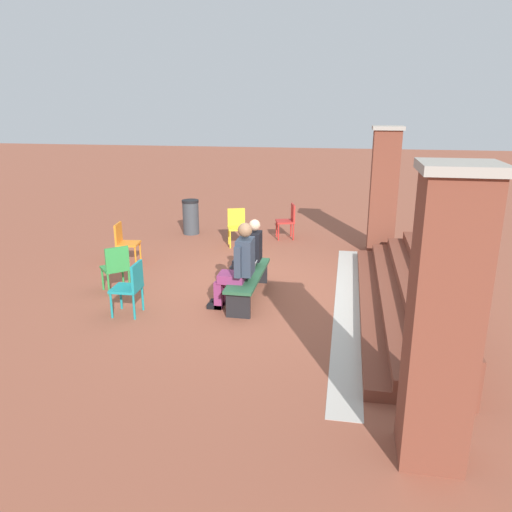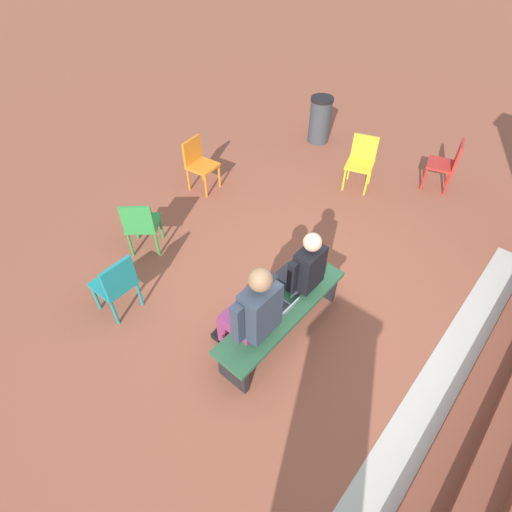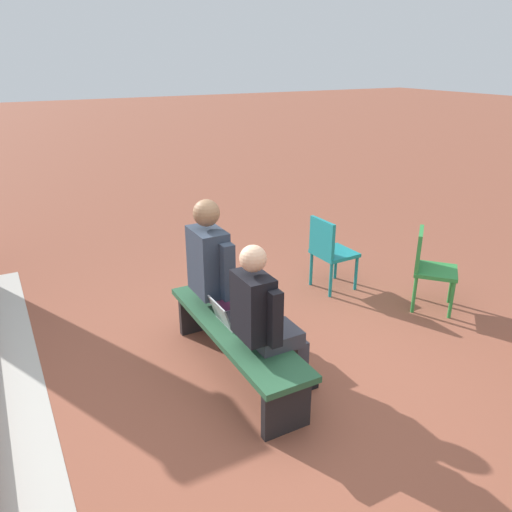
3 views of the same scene
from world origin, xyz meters
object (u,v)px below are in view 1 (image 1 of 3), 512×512
at_px(plastic_chair_near_bench_left, 288,219).
at_px(plastic_chair_far_right, 131,285).
at_px(plastic_chair_mid_courtyard, 124,241).
at_px(plastic_chair_foreground, 116,266).
at_px(plastic_chair_by_pillar, 237,225).
at_px(person_adult, 239,264).
at_px(laptop, 248,272).
at_px(litter_bin, 191,217).
at_px(person_student, 249,253).
at_px(bench, 248,279).

bearing_deg(plastic_chair_near_bench_left, plastic_chair_far_right, -20.05).
relative_size(plastic_chair_mid_courtyard, plastic_chair_foreground, 1.00).
xyz_separation_m(plastic_chair_by_pillar, plastic_chair_near_bench_left, (-0.81, 1.09, 0.00)).
height_order(plastic_chair_near_bench_left, plastic_chair_foreground, same).
distance_m(person_adult, plastic_chair_by_pillar, 3.75).
bearing_deg(plastic_chair_foreground, plastic_chair_far_right, 37.38).
height_order(person_adult, plastic_chair_foreground, person_adult).
distance_m(laptop, plastic_chair_foreground, 2.30).
bearing_deg(laptop, plastic_chair_by_pillar, -164.32).
distance_m(person_adult, plastic_chair_foreground, 2.25).
distance_m(laptop, plastic_chair_near_bench_left, 4.10).
bearing_deg(plastic_chair_near_bench_left, person_adult, -3.23).
relative_size(plastic_chair_near_bench_left, litter_bin, 0.98).
distance_m(plastic_chair_mid_courtyard, plastic_chair_far_right, 2.70).
height_order(person_adult, litter_bin, person_adult).
xyz_separation_m(person_student, person_adult, (0.80, -0.01, 0.05)).
relative_size(plastic_chair_by_pillar, plastic_chair_far_right, 1.00).
distance_m(person_student, plastic_chair_far_right, 2.09).
xyz_separation_m(plastic_chair_far_right, plastic_chair_foreground, (-0.84, -0.64, 0.00)).
height_order(plastic_chair_foreground, litter_bin, litter_bin).
distance_m(plastic_chair_far_right, plastic_chair_foreground, 1.06).
xyz_separation_m(laptop, plastic_chair_mid_courtyard, (-1.51, -2.87, -0.02)).
height_order(plastic_chair_mid_courtyard, plastic_chair_foreground, same).
height_order(bench, plastic_chair_mid_courtyard, plastic_chair_mid_courtyard).
relative_size(plastic_chair_by_pillar, plastic_chair_near_bench_left, 1.00).
distance_m(person_student, plastic_chair_by_pillar, 2.97).
bearing_deg(plastic_chair_far_right, person_adult, 108.96).
height_order(bench, laptop, laptop).
relative_size(person_student, plastic_chair_far_right, 1.52).
bearing_deg(plastic_chair_mid_courtyard, plastic_chair_far_right, 26.61).
bearing_deg(laptop, person_adult, -12.95).
relative_size(person_student, litter_bin, 1.49).
bearing_deg(litter_bin, plastic_chair_foreground, -0.22).
bearing_deg(plastic_chair_far_right, bench, 120.44).
xyz_separation_m(laptop, litter_bin, (-4.10, -2.28, -0.07)).
bearing_deg(plastic_chair_far_right, plastic_chair_near_bench_left, 159.95).
bearing_deg(plastic_chair_mid_courtyard, litter_bin, 167.34).
xyz_separation_m(person_adult, laptop, (-0.36, 0.08, -0.24)).
bearing_deg(litter_bin, laptop, 29.08).
bearing_deg(plastic_chair_by_pillar, plastic_chair_mid_courtyard, -47.57).
xyz_separation_m(bench, plastic_chair_near_bench_left, (-4.03, 0.18, 0.13)).
xyz_separation_m(plastic_chair_far_right, plastic_chair_near_bench_left, (-5.00, 1.83, 0.00)).
bearing_deg(bench, plastic_chair_mid_courtyard, -116.88).
bearing_deg(bench, litter_bin, -150.66).
xyz_separation_m(person_student, plastic_chair_by_pillar, (-2.84, -0.85, -0.21)).
xyz_separation_m(plastic_chair_mid_courtyard, plastic_chair_far_right, (2.41, 1.21, 0.00)).
height_order(plastic_chair_mid_courtyard, plastic_chair_far_right, same).
xyz_separation_m(person_student, laptop, (0.44, 0.08, -0.19)).
relative_size(person_student, plastic_chair_mid_courtyard, 1.52).
xyz_separation_m(bench, person_adult, (0.43, -0.07, 0.39)).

